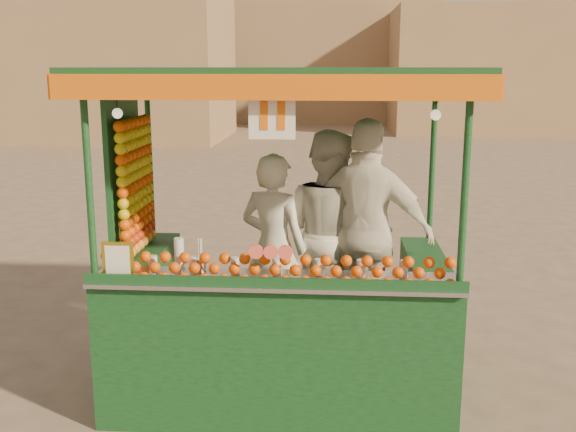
# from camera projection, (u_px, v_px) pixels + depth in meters

# --- Properties ---
(ground) EXTENTS (90.00, 90.00, 0.00)m
(ground) POSITION_uv_depth(u_px,v_px,m) (312.00, 399.00, 5.44)
(ground) COLOR brown
(ground) RESTS_ON ground
(building_left) EXTENTS (10.00, 6.00, 6.00)m
(building_left) POSITION_uv_depth(u_px,v_px,m) (90.00, 57.00, 24.89)
(building_left) COLOR #927453
(building_left) RESTS_ON ground
(building_right) EXTENTS (9.00, 6.00, 5.00)m
(building_right) POSITION_uv_depth(u_px,v_px,m) (501.00, 71.00, 27.78)
(building_right) COLOR #927453
(building_right) RESTS_ON ground
(building_center) EXTENTS (14.00, 7.00, 7.00)m
(building_center) POSITION_uv_depth(u_px,v_px,m) (294.00, 50.00, 34.03)
(building_center) COLOR #927453
(building_center) RESTS_ON ground
(juice_cart) EXTENTS (2.91, 1.88, 2.64)m
(juice_cart) POSITION_uv_depth(u_px,v_px,m) (272.00, 295.00, 5.37)
(juice_cart) COLOR #0F3813
(juice_cart) RESTS_ON ground
(vendor_left) EXTENTS (0.70, 0.58, 1.64)m
(vendor_left) POSITION_uv_depth(u_px,v_px,m) (274.00, 248.00, 5.73)
(vendor_left) COLOR silver
(vendor_left) RESTS_ON ground
(vendor_middle) EXTENTS (1.11, 1.11, 1.82)m
(vendor_middle) POSITION_uv_depth(u_px,v_px,m) (330.00, 233.00, 5.88)
(vendor_middle) COLOR silver
(vendor_middle) RESTS_ON ground
(vendor_right) EXTENTS (1.22, 0.80, 1.93)m
(vendor_right) POSITION_uv_depth(u_px,v_px,m) (367.00, 233.00, 5.64)
(vendor_right) COLOR white
(vendor_right) RESTS_ON ground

